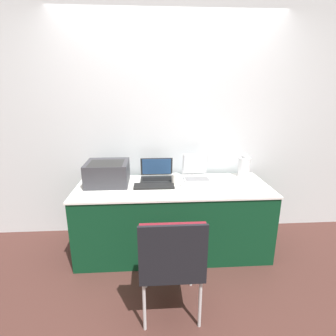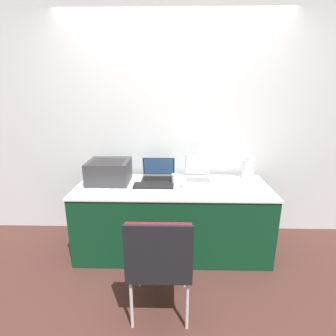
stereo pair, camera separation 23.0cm
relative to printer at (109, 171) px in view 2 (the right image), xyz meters
The scene contains 11 objects.
ground_plane 1.19m from the printer, 34.66° to the right, with size 14.00×14.00×0.00m, color #472823.
wall_back 0.89m from the printer, 29.95° to the left, with size 8.00×0.05×2.60m.
table 0.84m from the printer, ahead, with size 1.98×0.76×0.74m.
printer is the anchor object (origin of this frame).
laptop_left 0.54m from the printer, 13.48° to the left, with size 0.36×0.27×0.22m.
laptop_right 0.96m from the printer, ahead, with size 0.29×0.32×0.27m.
external_keyboard 0.51m from the printer, 14.37° to the right, with size 0.41×0.16×0.02m.
coffee_cup 0.71m from the printer, ahead, with size 0.08×0.08×0.11m.
mouse 0.80m from the printer, ahead, with size 0.07×0.05×0.03m.
metal_pitcher 1.51m from the printer, ahead, with size 0.13×0.13×0.27m.
chair 1.23m from the printer, 60.03° to the right, with size 0.46×0.49×0.86m.
Camera 2 is at (0.01, -2.17, 1.68)m, focal length 28.00 mm.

